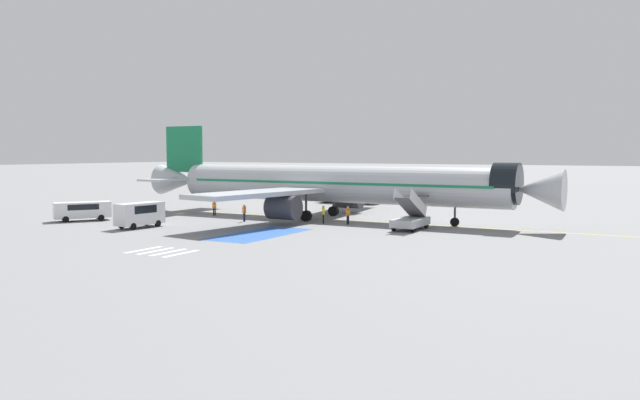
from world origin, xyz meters
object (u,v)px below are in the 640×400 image
service_van_0 (140,213)px  ground_crew_0 (348,214)px  boarding_stairs_forward (411,219)px  airliner (330,184)px  ground_crew_2 (323,213)px  fuel_tanker (349,191)px  ground_crew_3 (244,212)px  service_van_1 (82,209)px  ground_crew_1 (214,207)px

service_van_0 → ground_crew_0: (15.86, 11.99, -0.35)m
boarding_stairs_forward → ground_crew_0: 6.95m
airliner → boarding_stairs_forward: airliner is taller
ground_crew_2 → fuel_tanker: bearing=166.3°
boarding_stairs_forward → service_van_0: (-22.75, -11.10, 0.42)m
ground_crew_3 → service_van_1: bearing=-71.9°
ground_crew_0 → ground_crew_2: 2.57m
airliner → ground_crew_3: bearing=-44.7°
ground_crew_2 → boarding_stairs_forward: bearing=52.5°
airliner → service_van_0: (-11.89, -15.50, -2.29)m
ground_crew_1 → ground_crew_3: ground_crew_3 is taller
ground_crew_0 → ground_crew_3: bearing=126.6°
service_van_1 → ground_crew_3: (15.12, 7.56, -0.14)m
service_van_1 → ground_crew_3: 16.90m
ground_crew_1 → ground_crew_2: size_ratio=0.91×
airliner → boarding_stairs_forward: 12.03m
fuel_tanker → ground_crew_2: bearing=17.2°
fuel_tanker → ground_crew_1: bearing=-17.6°
service_van_0 → ground_crew_3: (5.51, 8.98, -0.35)m
ground_crew_3 → service_van_0: bearing=-40.0°
service_van_0 → ground_crew_2: service_van_0 is taller
fuel_tanker → service_van_0: fuel_tanker is taller
boarding_stairs_forward → service_van_0: size_ratio=1.09×
fuel_tanker → ground_crew_2: size_ratio=5.00×
ground_crew_1 → airliner: bearing=159.6°
ground_crew_0 → ground_crew_2: ground_crew_2 is taller
fuel_tanker → ground_crew_0: fuel_tanker is taller
boarding_stairs_forward → ground_crew_2: (-9.42, 0.49, 0.09)m
airliner → fuel_tanker: airliner is taller
boarding_stairs_forward → service_van_0: 25.32m
fuel_tanker → ground_crew_2: fuel_tanker is taller
fuel_tanker → ground_crew_3: fuel_tanker is taller
boarding_stairs_forward → airliner: bearing=157.6°
boarding_stairs_forward → service_van_1: boarding_stairs_forward is taller
service_van_0 → ground_crew_3: service_van_0 is taller
fuel_tanker → ground_crew_3: (1.10, -25.99, -0.60)m
boarding_stairs_forward → ground_crew_3: bearing=-173.3°
boarding_stairs_forward → ground_crew_1: bearing=176.4°
airliner → ground_crew_3: size_ratio=26.29×
airliner → ground_crew_1: airliner is taller
fuel_tanker → ground_crew_0: size_ratio=5.08×
ground_crew_2 → service_van_0: bearing=-83.5°
fuel_tanker → service_van_0: (-4.41, -34.98, -0.24)m
service_van_1 → ground_crew_3: service_van_1 is taller
boarding_stairs_forward → ground_crew_2: 9.44m
ground_crew_3 → ground_crew_2: bearing=100.0°
ground_crew_0 → ground_crew_1: bearing=108.8°
service_van_0 → service_van_1: 9.72m
ground_crew_0 → ground_crew_1: ground_crew_0 is taller
ground_crew_1 → ground_crew_2: bearing=143.0°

